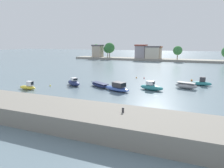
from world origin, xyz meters
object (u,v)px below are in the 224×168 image
object	(u,v)px
moored_boat_5	(186,86)
moored_boat_1	(74,83)
mooring_bollard	(123,110)
moored_boat_2	(100,85)
moored_boat_0	(28,87)
mooring_buoy_2	(136,78)
mooring_buoy_1	(50,86)
moored_boat_3	(117,88)
moored_boat_6	(202,83)
mooring_buoy_0	(192,80)
mooring_buoy_3	(144,78)
moored_boat_4	(151,87)

from	to	relation	value
moored_boat_5	moored_boat_1	bearing A→B (deg)	-151.90
mooring_bollard	moored_boat_2	size ratio (longest dim) A/B	0.09
moored_boat_0	moored_boat_1	size ratio (longest dim) A/B	0.78
mooring_buoy_2	mooring_buoy_1	bearing A→B (deg)	-132.13
moored_boat_2	moored_boat_3	bearing A→B (deg)	7.94
moored_boat_1	moored_boat_6	size ratio (longest dim) A/B	1.19
moored_boat_1	mooring_buoy_0	bearing A→B (deg)	66.26
moored_boat_0	mooring_buoy_2	distance (m)	25.05
moored_boat_0	mooring_buoy_3	world-z (taller)	moored_boat_0
moored_boat_2	moored_boat_4	bearing A→B (deg)	36.84
moored_boat_4	mooring_buoy_1	size ratio (longest dim) A/B	17.46
moored_boat_6	mooring_buoy_3	distance (m)	13.38
mooring_buoy_0	moored_boat_1	bearing A→B (deg)	-148.05
moored_boat_3	moored_boat_5	world-z (taller)	moored_boat_3
moored_boat_3	mooring_buoy_2	size ratio (longest dim) A/B	18.31
moored_boat_1	mooring_buoy_0	xyz separation A→B (m)	(22.62, 14.11, -0.39)
moored_boat_3	mooring_buoy_1	bearing A→B (deg)	-154.12
moored_boat_3	moored_boat_6	world-z (taller)	moored_boat_6
mooring_buoy_1	moored_boat_0	bearing A→B (deg)	-116.78
moored_boat_3	moored_boat_6	distance (m)	18.15
moored_boat_2	mooring_buoy_1	xyz separation A→B (m)	(-9.71, -3.10, -0.27)
moored_boat_0	mooring_buoy_3	size ratio (longest dim) A/B	12.20
mooring_buoy_0	mooring_buoy_2	distance (m)	12.83
moored_boat_4	moored_boat_5	xyz separation A→B (m)	(5.94, 3.87, -0.03)
mooring_buoy_3	moored_boat_2	bearing A→B (deg)	-115.92
moored_boat_1	mooring_buoy_2	xyz separation A→B (m)	(9.83, 13.03, -0.45)
moored_boat_6	mooring_buoy_1	bearing A→B (deg)	-154.82
moored_boat_2	moored_boat_6	world-z (taller)	moored_boat_6
moored_boat_3	moored_boat_6	size ratio (longest dim) A/B	1.50
mooring_buoy_1	mooring_buoy_2	size ratio (longest dim) A/B	0.86
moored_boat_3	mooring_buoy_0	size ratio (longest dim) A/B	13.43
moored_boat_6	mooring_buoy_2	size ratio (longest dim) A/B	12.23
mooring_buoy_1	mooring_buoy_2	xyz separation A→B (m)	(13.94, 15.42, 0.02)
moored_boat_3	mooring_buoy_0	bearing A→B (deg)	71.17
moored_boat_6	moored_boat_4	bearing A→B (deg)	-136.12
mooring_buoy_3	mooring_buoy_0	bearing A→B (deg)	4.34
moored_boat_5	moored_boat_4	bearing A→B (deg)	-133.55
mooring_bollard	mooring_buoy_1	bearing A→B (deg)	144.96
moored_boat_0	mooring_buoy_2	world-z (taller)	moored_boat_0
mooring_buoy_1	mooring_buoy_3	bearing A→B (deg)	44.73
mooring_bollard	moored_boat_6	xyz separation A→B (m)	(8.26, 26.41, -1.57)
mooring_buoy_0	mooring_bollard	bearing A→B (deg)	-101.54
moored_boat_5	moored_boat_6	world-z (taller)	moored_boat_6
moored_boat_4	mooring_buoy_1	distance (m)	20.25
moored_boat_0	mooring_bollard	bearing A→B (deg)	-27.34
mooring_buoy_1	mooring_buoy_0	bearing A→B (deg)	31.68
moored_boat_3	mooring_buoy_2	world-z (taller)	moored_boat_3
mooring_bollard	moored_boat_1	size ratio (longest dim) A/B	0.11
mooring_bollard	mooring_buoy_1	size ratio (longest dim) A/B	1.85
moored_boat_6	moored_boat_2	bearing A→B (deg)	-152.34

